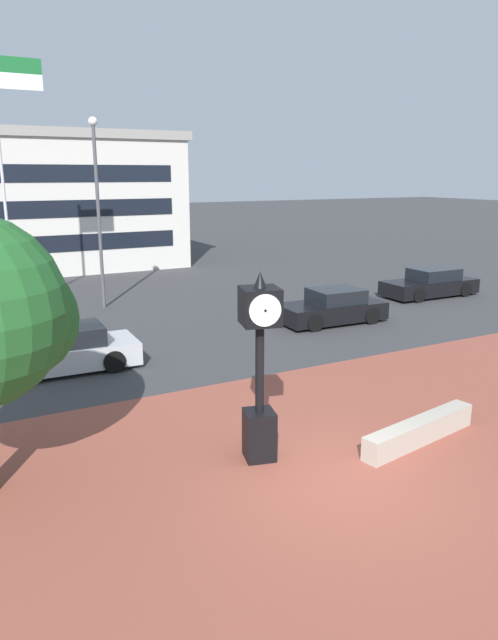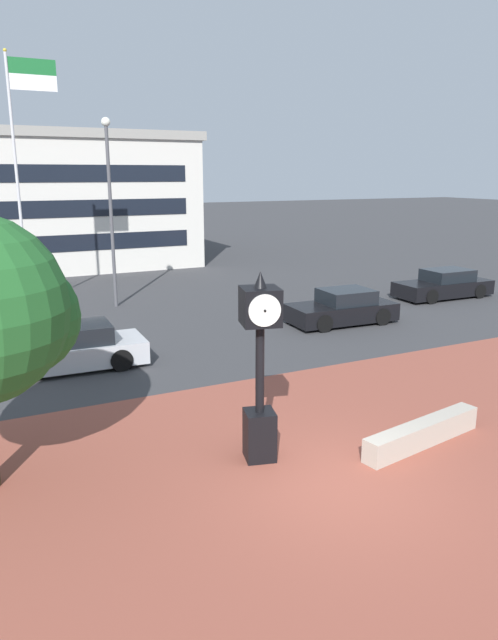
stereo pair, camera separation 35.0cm
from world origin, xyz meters
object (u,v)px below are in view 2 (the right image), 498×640
Objects in this scene: car_street_near at (342,308)px; flagpole_primary at (21,157)px; street_lamp_post at (110,196)px; street_clock at (260,367)px; car_street_distant at (444,285)px; car_street_mid at (70,349)px.

car_street_near is 0.41× the size of flagpole_primary.
street_lamp_post is (3.12, -1.33, -1.53)m from flagpole_primary.
street_clock is at bearing -81.52° from flagpole_primary.
street_lamp_post is at bearing 101.45° from street_clock.
street_lamp_post is (-13.82, 4.73, 4.01)m from car_street_distant.
street_clock reaches higher than car_street_distant.
flagpole_primary reaches higher than car_street_near.
street_lamp_post is at bearing -23.10° from flagpole_primary.
street_clock is 0.37× the size of flagpole_primary.
flagpole_primary is at bearing 54.26° from car_street_near.
car_street_near is (7.68, 8.18, -1.33)m from street_clock.
street_lamp_post is (3.12, 7.50, 4.02)m from car_street_mid.
flagpole_primary is at bearing 112.71° from street_clock.
car_street_distant is 0.60× the size of street_lamp_post.
car_street_distant is (16.94, 2.77, 0.00)m from car_street_mid.
car_street_distant is at bearing -79.00° from car_street_mid.
car_street_distant is (6.86, 1.85, 0.00)m from car_street_near.
car_street_mid is (-2.40, 7.26, -1.33)m from street_clock.
street_lamp_post is at bearing 48.99° from car_street_near.
car_street_near is at bearing 106.18° from car_street_distant.
car_street_near and car_street_mid have the same top height.
car_street_near is 13.96m from flagpole_primary.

